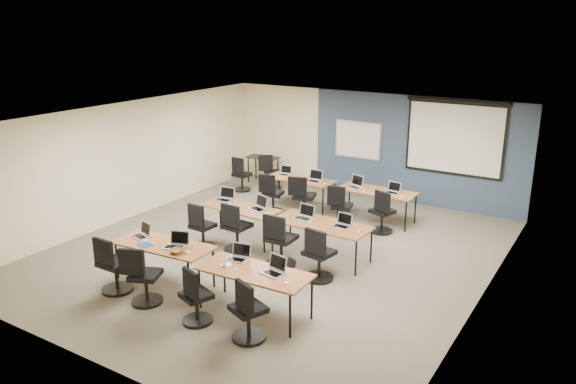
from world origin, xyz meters
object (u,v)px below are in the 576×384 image
Objects in this scene: laptop_1 at (176,243)px; task_chair_10 at (340,210)px; task_chair_4 at (201,230)px; laptop_9 at (314,178)px; laptop_11 at (393,190)px; whiteboard at (358,140)px; laptop_7 at (343,223)px; task_chair_9 at (303,201)px; training_table_back_right at (377,192)px; training_table_back_left at (300,181)px; training_table_mid_right at (321,225)px; task_chair_2 at (195,301)px; spare_chair_a at (271,175)px; training_table_front_left at (163,246)px; projector_screen at (455,134)px; task_chair_1 at (143,281)px; laptop_2 at (239,256)px; laptop_10 at (356,184)px; laptop_8 at (285,173)px; task_chair_8 at (271,197)px; laptop_5 at (259,206)px; task_chair_5 at (236,231)px; utility_table at (263,160)px; laptop_3 at (275,269)px; task_chair_7 at (318,259)px; training_table_mid_left at (241,209)px; training_table_front_right at (254,274)px; laptop_0 at (142,233)px; task_chair_11 at (382,215)px; spare_chair_b at (241,177)px; task_chair_0 at (113,269)px; laptop_6 at (305,215)px; task_chair_6 at (280,244)px; task_chair_3 at (248,315)px.

laptop_1 is 0.36× the size of task_chair_10.
laptop_9 reaches higher than task_chair_4.
task_chair_4 is at bearing -121.27° from laptop_11.
laptop_7 is at bearing -68.29° from whiteboard.
laptop_11 is (1.98, 4.91, -0.01)m from laptop_1.
training_table_back_right is at bearing 7.83° from task_chair_9.
training_table_back_left is at bearing -111.11° from whiteboard.
task_chair_2 reaches higher than training_table_mid_right.
whiteboard reaches higher than spare_chair_a.
training_table_front_left is 3.32m from laptop_7.
projector_screen is 2.41× the size of task_chair_1.
laptop_10 reaches higher than laptop_2.
laptop_9 is at bearing -12.31° from laptop_8.
projector_screen is 8.04× the size of laptop_8.
laptop_8 is 0.92m from task_chair_8.
laptop_5 is 0.76m from task_chair_5.
laptop_2 reaches higher than utility_table.
laptop_3 is 4.19m from task_chair_10.
task_chair_7 reaches higher than training_table_front_left.
training_table_front_left and training_table_mid_left have the same top height.
utility_table is at bearing 121.15° from training_table_front_right.
laptop_2 is 0.94× the size of laptop_9.
laptop_0 is at bearing -123.74° from spare_chair_a.
task_chair_5 is 1.06× the size of spare_chair_a.
task_chair_11 is at bearing -14.46° from laptop_10.
training_table_front_right is 1.88× the size of spare_chair_a.
training_table_mid_right is 2.59m from laptop_10.
laptop_7 reaches higher than utility_table.
task_chair_2 is (1.44, -3.12, -0.29)m from training_table_mid_left.
spare_chair_b is at bearing 96.01° from laptop_1.
training_table_back_left is at bearing 50.71° from task_chair_8.
task_chair_0 is 3.30× the size of laptop_11.
laptop_3 is 1.00× the size of laptop_6.
task_chair_9 reaches higher than spare_chair_b.
task_chair_6 is at bearing -72.05° from laptop_9.
laptop_5 is 1.04× the size of laptop_6.
task_chair_3 is (2.90, -0.83, -0.38)m from laptop_0.
task_chair_1 is at bearing -114.45° from training_table_mid_right.
whiteboard is 1.92m from laptop_9.
task_chair_5 is at bearing 171.92° from task_chair_6.
laptop_6 is at bearing -111.76° from projector_screen.
task_chair_0 is 3.71m from laptop_6.
laptop_1 is at bearing -91.44° from task_chair_8.
task_chair_11 is at bearing -27.25° from utility_table.
laptop_11 is at bearing 4.73° from task_chair_8.
task_chair_8 is at bearing 75.59° from task_chair_1.
task_chair_10 is 1.10× the size of utility_table.
task_chair_3 is at bearing -46.55° from task_chair_5.
laptop_10 is (-0.90, 2.47, 0.01)m from laptop_7.
laptop_7 is (2.26, 2.42, 0.10)m from training_table_front_left.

